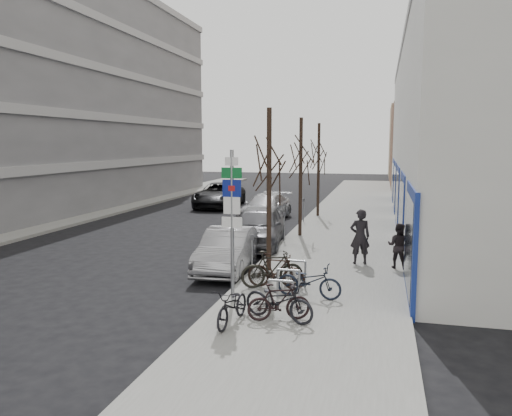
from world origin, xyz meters
The scene contains 25 objects.
ground centered at (0.00, 0.00, 0.00)m, with size 120.00×120.00×0.00m, color black.
sidewalk_east centered at (4.50, 10.00, 0.07)m, with size 5.00×70.00×0.15m, color slate.
sidewalk_west centered at (-11.00, 10.00, 0.07)m, with size 3.00×70.00×0.15m, color slate.
brick_building_far centered at (13.00, 40.00, 4.00)m, with size 12.00×14.00×8.00m, color brown.
tan_building_far centered at (13.50, 55.00, 4.50)m, with size 13.00×12.00×9.00m, color #937A5B.
highway_sign_pole centered at (2.40, -0.01, 2.46)m, with size 0.55×0.10×4.20m.
bike_rack centered at (3.80, 0.60, 0.66)m, with size 0.66×2.26×0.83m.
tree_near centered at (2.60, 3.50, 4.10)m, with size 1.80×1.80×5.50m.
tree_mid centered at (2.60, 10.00, 4.10)m, with size 1.80×1.80×5.50m.
tree_far centered at (2.60, 16.50, 4.10)m, with size 1.80×1.80×5.50m.
meter_front centered at (2.15, 3.00, 0.92)m, with size 0.10×0.08×1.27m.
meter_mid centered at (2.15, 8.50, 0.92)m, with size 0.10×0.08×1.27m.
meter_back centered at (2.15, 14.00, 0.92)m, with size 0.10×0.08×1.27m.
bike_near_left centered at (2.89, -1.60, 0.66)m, with size 0.51×1.68×1.03m, color black.
bike_near_right centered at (3.89, -1.12, 0.62)m, with size 0.46×1.53×0.93m, color black.
bike_mid_curb centered at (4.34, 0.82, 0.70)m, with size 0.55×1.81×1.11m, color black.
bike_mid_inner centered at (3.15, 1.51, 0.72)m, with size 0.56×1.87×1.13m, color black.
bike_far_curb centered at (3.88, -1.08, 0.71)m, with size 0.56×1.84×1.13m, color black.
bike_far_inner centered at (3.28, 1.44, 0.68)m, with size 0.52×1.76×1.07m, color black.
parked_car_front centered at (1.10, 3.67, 0.72)m, with size 1.52×4.36×1.44m, color #9E9EA3.
parked_car_mid centered at (1.17, 7.78, 0.86)m, with size 2.03×5.06×1.72m, color #55555A.
parked_car_back centered at (-0.20, 15.00, 0.74)m, with size 2.07×5.09×1.48m, color #A1A1A6.
lane_car centered at (-4.60, 19.94, 0.83)m, with size 2.76×5.98×1.66m, color black.
pedestrian_near centered at (5.50, 5.12, 1.12)m, with size 0.71×0.46×1.94m, color black.
pedestrian_far centered at (6.79, 4.82, 0.93)m, with size 0.57×0.39×1.56m, color black.
Camera 1 is at (6.18, -12.39, 4.37)m, focal length 35.00 mm.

